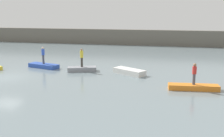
# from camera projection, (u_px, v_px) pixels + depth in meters

# --- Properties ---
(ground_plane) EXTENTS (120.00, 120.00, 0.00)m
(ground_plane) POSITION_uv_depth(u_px,v_px,m) (6.00, 78.00, 24.94)
(ground_plane) COLOR slate
(embankment_wall) EXTENTS (80.00, 1.20, 2.65)m
(embankment_wall) POSITION_uv_depth(u_px,v_px,m) (90.00, 36.00, 49.66)
(embankment_wall) COLOR #666056
(embankment_wall) RESTS_ON ground_plane
(rowboat_blue) EXTENTS (3.57, 1.98, 0.42)m
(rowboat_blue) POSITION_uv_depth(u_px,v_px,m) (44.00, 66.00, 29.13)
(rowboat_blue) COLOR #2B4CAD
(rowboat_blue) RESTS_ON ground_plane
(rowboat_grey) EXTENTS (3.02, 1.88, 0.44)m
(rowboat_grey) POSITION_uv_depth(u_px,v_px,m) (82.00, 69.00, 27.48)
(rowboat_grey) COLOR gray
(rowboat_grey) RESTS_ON ground_plane
(rowboat_white) EXTENTS (3.34, 2.66, 0.51)m
(rowboat_white) POSITION_uv_depth(u_px,v_px,m) (129.00, 72.00, 26.19)
(rowboat_white) COLOR white
(rowboat_white) RESTS_ON ground_plane
(rowboat_orange) EXTENTS (3.87, 1.26, 0.41)m
(rowboat_orange) POSITION_uv_depth(u_px,v_px,m) (193.00, 87.00, 21.10)
(rowboat_orange) COLOR orange
(rowboat_orange) RESTS_ON ground_plane
(person_yellow_shirt) EXTENTS (0.32, 0.32, 1.84)m
(person_yellow_shirt) POSITION_uv_depth(u_px,v_px,m) (82.00, 57.00, 27.22)
(person_yellow_shirt) COLOR #38332D
(person_yellow_shirt) RESTS_ON rowboat_grey
(person_red_shirt) EXTENTS (0.32, 0.32, 1.66)m
(person_red_shirt) POSITION_uv_depth(u_px,v_px,m) (194.00, 73.00, 20.86)
(person_red_shirt) COLOR #4C4C56
(person_red_shirt) RESTS_ON rowboat_orange
(person_blue_shirt) EXTENTS (0.32, 0.32, 1.81)m
(person_blue_shirt) POSITION_uv_depth(u_px,v_px,m) (43.00, 54.00, 28.87)
(person_blue_shirt) COLOR #4C4C56
(person_blue_shirt) RESTS_ON rowboat_blue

